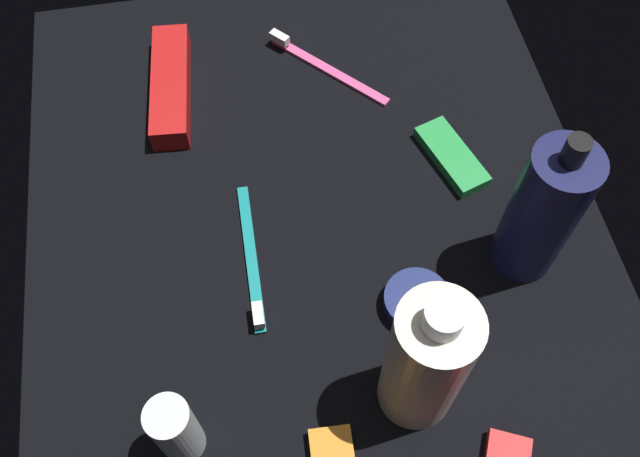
{
  "coord_description": "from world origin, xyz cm",
  "views": [
    {
      "loc": [
        -36.48,
        6.53,
        67.52
      ],
      "look_at": [
        0.0,
        0.0,
        3.0
      ],
      "focal_mm": 39.11,
      "sensor_mm": 36.0,
      "label": 1
    }
  ],
  "objects_px": {
    "toothbrush_teal": "(252,264)",
    "toothbrush_pink": "(322,64)",
    "bodywash_bottle": "(426,362)",
    "snack_bar_green": "(452,156)",
    "toothpaste_box_red": "(171,86)",
    "deodorant_stick": "(176,430)",
    "lotion_bottle": "(543,212)",
    "cream_tin_left": "(416,301)"
  },
  "relations": [
    {
      "from": "lotion_bottle",
      "to": "snack_bar_green",
      "type": "bearing_deg",
      "value": 16.49
    },
    {
      "from": "snack_bar_green",
      "to": "toothbrush_pink",
      "type": "bearing_deg",
      "value": 18.0
    },
    {
      "from": "toothbrush_teal",
      "to": "cream_tin_left",
      "type": "height_order",
      "value": "same"
    },
    {
      "from": "toothbrush_teal",
      "to": "toothpaste_box_red",
      "type": "xyz_separation_m",
      "value": [
        0.26,
        0.07,
        0.01
      ]
    },
    {
      "from": "toothpaste_box_red",
      "to": "toothbrush_teal",
      "type": "bearing_deg",
      "value": -160.52
    },
    {
      "from": "deodorant_stick",
      "to": "cream_tin_left",
      "type": "bearing_deg",
      "value": -68.38
    },
    {
      "from": "lotion_bottle",
      "to": "deodorant_stick",
      "type": "distance_m",
      "value": 0.4
    },
    {
      "from": "bodywash_bottle",
      "to": "toothbrush_pink",
      "type": "relative_size",
      "value": 1.44
    },
    {
      "from": "snack_bar_green",
      "to": "cream_tin_left",
      "type": "xyz_separation_m",
      "value": [
        -0.17,
        0.09,
        0.0
      ]
    },
    {
      "from": "toothbrush_teal",
      "to": "toothbrush_pink",
      "type": "height_order",
      "value": "same"
    },
    {
      "from": "lotion_bottle",
      "to": "toothbrush_pink",
      "type": "relative_size",
      "value": 1.47
    },
    {
      "from": "lotion_bottle",
      "to": "toothpaste_box_red",
      "type": "height_order",
      "value": "lotion_bottle"
    },
    {
      "from": "lotion_bottle",
      "to": "deodorant_stick",
      "type": "height_order",
      "value": "lotion_bottle"
    },
    {
      "from": "bodywash_bottle",
      "to": "snack_bar_green",
      "type": "distance_m",
      "value": 0.3
    },
    {
      "from": "deodorant_stick",
      "to": "snack_bar_green",
      "type": "height_order",
      "value": "deodorant_stick"
    },
    {
      "from": "toothbrush_pink",
      "to": "cream_tin_left",
      "type": "bearing_deg",
      "value": -173.83
    },
    {
      "from": "toothbrush_teal",
      "to": "toothbrush_pink",
      "type": "relative_size",
      "value": 1.29
    },
    {
      "from": "bodywash_bottle",
      "to": "snack_bar_green",
      "type": "xyz_separation_m",
      "value": [
        0.27,
        -0.11,
        -0.08
      ]
    },
    {
      "from": "deodorant_stick",
      "to": "toothbrush_teal",
      "type": "distance_m",
      "value": 0.2
    },
    {
      "from": "bodywash_bottle",
      "to": "deodorant_stick",
      "type": "height_order",
      "value": "bodywash_bottle"
    },
    {
      "from": "bodywash_bottle",
      "to": "lotion_bottle",
      "type": "bearing_deg",
      "value": -49.64
    },
    {
      "from": "toothbrush_pink",
      "to": "bodywash_bottle",
      "type": "bearing_deg",
      "value": -178.29
    },
    {
      "from": "toothbrush_teal",
      "to": "cream_tin_left",
      "type": "relative_size",
      "value": 2.6
    },
    {
      "from": "deodorant_stick",
      "to": "toothbrush_teal",
      "type": "bearing_deg",
      "value": -26.51
    },
    {
      "from": "toothbrush_pink",
      "to": "lotion_bottle",
      "type": "bearing_deg",
      "value": -151.85
    },
    {
      "from": "cream_tin_left",
      "to": "bodywash_bottle",
      "type": "bearing_deg",
      "value": 165.04
    },
    {
      "from": "deodorant_stick",
      "to": "cream_tin_left",
      "type": "distance_m",
      "value": 0.27
    },
    {
      "from": "toothbrush_teal",
      "to": "snack_bar_green",
      "type": "xyz_separation_m",
      "value": [
        0.1,
        -0.25,
        0.0
      ]
    },
    {
      "from": "lotion_bottle",
      "to": "snack_bar_green",
      "type": "xyz_separation_m",
      "value": [
        0.14,
        0.04,
        -0.08
      ]
    },
    {
      "from": "toothbrush_pink",
      "to": "snack_bar_green",
      "type": "height_order",
      "value": "toothbrush_pink"
    },
    {
      "from": "toothpaste_box_red",
      "to": "lotion_bottle",
      "type": "bearing_deg",
      "value": -124.77
    },
    {
      "from": "toothbrush_teal",
      "to": "deodorant_stick",
      "type": "bearing_deg",
      "value": 153.49
    },
    {
      "from": "snack_bar_green",
      "to": "cream_tin_left",
      "type": "bearing_deg",
      "value": 135.57
    },
    {
      "from": "toothbrush_pink",
      "to": "toothpaste_box_red",
      "type": "distance_m",
      "value": 0.19
    },
    {
      "from": "bodywash_bottle",
      "to": "snack_bar_green",
      "type": "bearing_deg",
      "value": -22.7
    },
    {
      "from": "bodywash_bottle",
      "to": "snack_bar_green",
      "type": "relative_size",
      "value": 1.94
    },
    {
      "from": "toothpaste_box_red",
      "to": "snack_bar_green",
      "type": "distance_m",
      "value": 0.35
    },
    {
      "from": "cream_tin_left",
      "to": "deodorant_stick",
      "type": "bearing_deg",
      "value": 111.62
    },
    {
      "from": "snack_bar_green",
      "to": "bodywash_bottle",
      "type": "bearing_deg",
      "value": 139.3
    },
    {
      "from": "bodywash_bottle",
      "to": "toothbrush_pink",
      "type": "bearing_deg",
      "value": 1.71
    },
    {
      "from": "deodorant_stick",
      "to": "toothpaste_box_red",
      "type": "relative_size",
      "value": 0.56
    },
    {
      "from": "toothbrush_teal",
      "to": "toothbrush_pink",
      "type": "bearing_deg",
      "value": -25.01
    }
  ]
}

